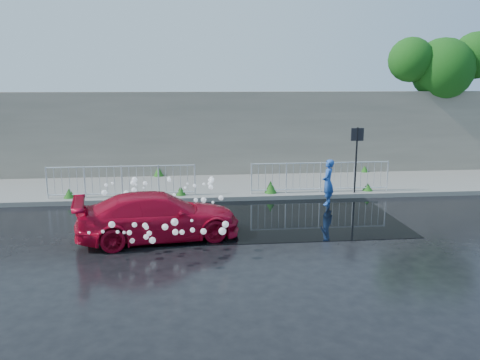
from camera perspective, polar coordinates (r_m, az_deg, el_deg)
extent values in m
plane|color=black|center=(13.44, 1.08, -5.68)|extent=(90.00, 90.00, 0.00)
cube|color=slate|center=(18.23, -0.82, -0.73)|extent=(30.00, 4.00, 0.15)
cube|color=slate|center=(16.29, -0.20, -2.24)|extent=(30.00, 0.25, 0.16)
cube|color=slate|center=(20.10, -1.40, 5.72)|extent=(30.00, 0.60, 3.50)
cube|color=black|center=(14.45, 2.57, -4.40)|extent=(8.00, 5.00, 0.01)
cylinder|color=black|center=(17.07, 13.95, 2.07)|extent=(0.06, 0.06, 2.50)
cube|color=black|center=(16.93, 14.12, 5.41)|extent=(0.45, 0.04, 0.45)
cylinder|color=#332114|center=(23.96, 23.18, 7.21)|extent=(0.36, 0.36, 5.00)
sphere|color=#114711|center=(22.97, 23.48, 12.29)|extent=(2.73, 2.73, 2.73)
sphere|color=#114711|center=(23.75, 26.85, 13.41)|extent=(2.06, 2.06, 2.06)
sphere|color=#114711|center=(22.30, 20.10, 13.61)|extent=(1.94, 1.94, 1.94)
cylinder|color=silver|center=(17.14, -22.49, -0.32)|extent=(0.05, 0.05, 1.10)
cylinder|color=silver|center=(16.42, -5.54, 0.03)|extent=(0.05, 0.05, 1.10)
cylinder|color=silver|center=(16.50, -14.29, 1.61)|extent=(5.00, 0.04, 0.04)
cylinder|color=silver|center=(16.69, -14.13, -1.60)|extent=(5.00, 0.04, 0.04)
cylinder|color=silver|center=(16.55, 1.40, 0.18)|extent=(0.05, 0.05, 1.10)
cylinder|color=silver|center=(17.87, 17.52, 0.50)|extent=(0.05, 0.05, 1.10)
cylinder|color=silver|center=(16.94, 9.83, 2.07)|extent=(5.00, 0.04, 0.04)
cylinder|color=silver|center=(17.13, 9.72, -1.06)|extent=(5.00, 0.04, 0.04)
cone|color=#154F15|center=(17.08, -20.10, -1.51)|extent=(0.40, 0.40, 0.33)
cone|color=#154F15|center=(16.55, -7.24, -1.30)|extent=(0.36, 0.36, 0.32)
cone|color=#154F15|center=(16.76, 3.75, -0.84)|extent=(0.44, 0.44, 0.44)
cone|color=#154F15|center=(17.74, 15.29, -0.80)|extent=(0.38, 0.38, 0.28)
cone|color=#154F15|center=(20.02, -9.90, 1.05)|extent=(0.42, 0.42, 0.41)
cone|color=#154F15|center=(21.36, 14.95, 1.31)|extent=(0.34, 0.34, 0.27)
sphere|color=white|center=(14.28, -13.70, -1.58)|extent=(0.17, 0.17, 0.17)
sphere|color=white|center=(13.88, -14.80, -3.63)|extent=(0.11, 0.11, 0.11)
sphere|color=white|center=(14.85, -4.43, -0.50)|extent=(0.09, 0.09, 0.09)
sphere|color=white|center=(15.25, -3.49, 0.16)|extent=(0.15, 0.15, 0.15)
sphere|color=white|center=(15.49, -8.65, 0.19)|extent=(0.12, 0.12, 0.12)
sphere|color=white|center=(13.78, -5.69, -3.05)|extent=(0.11, 0.11, 0.11)
sphere|color=white|center=(13.69, -8.12, -3.95)|extent=(0.10, 0.10, 0.10)
sphere|color=white|center=(13.87, -12.65, -3.79)|extent=(0.15, 0.15, 0.15)
sphere|color=white|center=(13.86, -7.83, -3.59)|extent=(0.11, 0.11, 0.11)
sphere|color=white|center=(14.13, -2.33, -2.20)|extent=(0.16, 0.16, 0.16)
sphere|color=white|center=(14.76, -12.79, -1.20)|extent=(0.16, 0.16, 0.16)
sphere|color=white|center=(14.12, -14.11, -3.32)|extent=(0.15, 0.15, 0.15)
sphere|color=white|center=(13.88, -4.46, -2.43)|extent=(0.17, 0.17, 0.17)
sphere|color=white|center=(14.84, -3.73, -0.45)|extent=(0.13, 0.13, 0.13)
sphere|color=white|center=(15.00, -3.77, -0.01)|extent=(0.09, 0.09, 0.09)
sphere|color=white|center=(13.51, -5.05, -4.53)|extent=(0.07, 0.07, 0.07)
sphere|color=white|center=(14.82, -6.42, -0.45)|extent=(0.07, 0.07, 0.07)
sphere|color=white|center=(14.28, -8.03, -1.83)|extent=(0.10, 0.10, 0.10)
sphere|color=white|center=(14.70, -16.22, -1.51)|extent=(0.18, 0.18, 0.18)
sphere|color=white|center=(14.89, -12.53, -0.56)|extent=(0.06, 0.06, 0.06)
sphere|color=white|center=(14.07, -5.42, -2.45)|extent=(0.13, 0.13, 0.13)
sphere|color=white|center=(13.58, -4.85, -3.74)|extent=(0.08, 0.08, 0.08)
sphere|color=white|center=(13.70, -3.88, -3.65)|extent=(0.17, 0.17, 0.17)
sphere|color=white|center=(15.00, -16.02, -0.59)|extent=(0.11, 0.11, 0.11)
sphere|color=white|center=(14.89, -3.48, -0.11)|extent=(0.15, 0.15, 0.15)
sphere|color=white|center=(15.40, -3.37, 0.11)|extent=(0.11, 0.11, 0.11)
sphere|color=white|center=(14.64, -6.71, -0.95)|extent=(0.09, 0.09, 0.09)
sphere|color=white|center=(13.77, -9.22, -3.23)|extent=(0.14, 0.14, 0.14)
sphere|color=white|center=(13.55, -7.95, -4.25)|extent=(0.10, 0.10, 0.10)
sphere|color=white|center=(15.14, -12.93, -0.36)|extent=(0.16, 0.16, 0.16)
sphere|color=white|center=(13.72, -4.68, -3.71)|extent=(0.13, 0.13, 0.13)
sphere|color=white|center=(14.92, -8.62, -0.01)|extent=(0.13, 0.13, 0.13)
sphere|color=white|center=(13.71, -11.82, -3.89)|extent=(0.10, 0.10, 0.10)
sphere|color=white|center=(15.25, -15.31, -0.39)|extent=(0.09, 0.09, 0.09)
sphere|color=white|center=(15.17, -12.74, 0.04)|extent=(0.18, 0.18, 0.18)
sphere|color=white|center=(13.73, -11.29, -4.00)|extent=(0.18, 0.18, 0.18)
sphere|color=white|center=(15.12, -11.49, -0.40)|extent=(0.14, 0.14, 0.14)
sphere|color=white|center=(14.33, -12.61, -2.04)|extent=(0.13, 0.13, 0.13)
sphere|color=white|center=(13.60, -5.04, -3.97)|extent=(0.15, 0.15, 0.15)
sphere|color=white|center=(14.53, -3.58, -0.88)|extent=(0.16, 0.16, 0.16)
sphere|color=white|center=(13.93, -3.32, -2.74)|extent=(0.08, 0.08, 0.08)
sphere|color=white|center=(13.57, -4.14, -3.88)|extent=(0.09, 0.09, 0.09)
sphere|color=white|center=(14.76, -5.57, -0.71)|extent=(0.11, 0.11, 0.11)
sphere|color=white|center=(14.67, -11.67, -0.96)|extent=(0.06, 0.06, 0.06)
sphere|color=white|center=(14.06, -7.99, -2.53)|extent=(0.16, 0.16, 0.16)
sphere|color=white|center=(13.34, -8.34, -4.49)|extent=(0.07, 0.07, 0.07)
sphere|color=white|center=(10.49, -8.07, -5.06)|extent=(0.06, 0.06, 0.06)
sphere|color=white|center=(11.70, -13.01, -7.23)|extent=(0.13, 0.13, 0.13)
sphere|color=white|center=(11.24, -11.34, -5.69)|extent=(0.11, 0.11, 0.11)
sphere|color=white|center=(10.48, -9.10, -5.53)|extent=(0.09, 0.09, 0.09)
sphere|color=white|center=(10.51, -11.50, -5.45)|extent=(0.12, 0.12, 0.12)
sphere|color=white|center=(10.35, -16.38, -6.05)|extent=(0.07, 0.07, 0.07)
sphere|color=white|center=(10.42, -12.74, -5.35)|extent=(0.11, 0.11, 0.11)
sphere|color=white|center=(11.44, -7.08, -6.33)|extent=(0.13, 0.13, 0.13)
sphere|color=white|center=(11.00, -5.90, -4.94)|extent=(0.07, 0.07, 0.07)
sphere|color=white|center=(11.12, -11.01, -6.40)|extent=(0.12, 0.12, 0.12)
sphere|color=white|center=(11.55, -14.69, -6.15)|extent=(0.08, 0.08, 0.08)
sphere|color=white|center=(11.02, -15.36, -5.26)|extent=(0.15, 0.15, 0.15)
sphere|color=white|center=(11.18, -17.94, -6.13)|extent=(0.07, 0.07, 0.07)
sphere|color=white|center=(11.39, -13.34, -6.27)|extent=(0.12, 0.12, 0.12)
sphere|color=white|center=(11.43, -4.48, -6.26)|extent=(0.15, 0.15, 0.15)
sphere|color=white|center=(10.76, -2.16, -6.25)|extent=(0.17, 0.17, 0.17)
sphere|color=white|center=(11.57, -7.89, -6.31)|extent=(0.15, 0.15, 0.15)
sphere|color=white|center=(10.16, -9.13, -5.68)|extent=(0.14, 0.14, 0.14)
sphere|color=white|center=(11.00, -13.95, -6.23)|extent=(0.07, 0.07, 0.07)
sphere|color=white|center=(10.95, -5.80, -6.08)|extent=(0.12, 0.12, 0.12)
sphere|color=white|center=(10.73, -7.98, -5.10)|extent=(0.17, 0.17, 0.17)
sphere|color=white|center=(11.50, -11.37, -6.82)|extent=(0.13, 0.13, 0.13)
sphere|color=white|center=(11.26, -1.79, -5.43)|extent=(0.16, 0.16, 0.16)
sphere|color=white|center=(11.54, -10.63, -7.25)|extent=(0.16, 0.16, 0.16)
imported|color=#AB0621|center=(12.45, -9.86, -4.35)|extent=(4.47, 2.47, 1.23)
imported|color=#2352B1|center=(15.89, 10.67, -0.27)|extent=(0.56, 0.66, 1.54)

